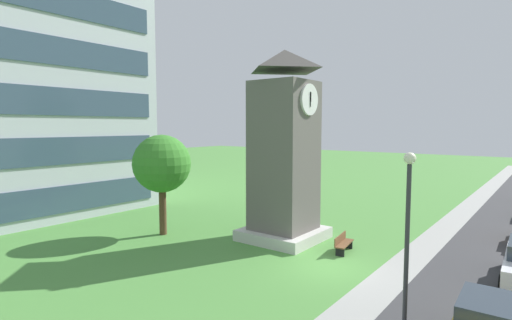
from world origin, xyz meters
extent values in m
plane|color=#4C893D|center=(0.00, 0.00, 0.00)|extent=(160.00, 160.00, 0.00)
cube|color=#9E9E99|center=(0.00, -2.73, 0.00)|extent=(120.00, 1.60, 0.01)
cube|color=#384C60|center=(-5.86, 17.62, 1.60)|extent=(19.31, 0.10, 1.80)
cube|color=#384C60|center=(-5.86, 17.62, 4.80)|extent=(19.31, 0.10, 1.80)
cube|color=#384C60|center=(-5.86, 17.62, 8.00)|extent=(19.31, 0.10, 1.80)
cube|color=#384C60|center=(-5.86, 17.62, 11.20)|extent=(19.31, 0.10, 1.80)
cube|color=#605B56|center=(2.55, 4.07, 4.44)|extent=(3.04, 3.04, 8.88)
cube|color=beige|center=(2.55, 4.07, 0.30)|extent=(4.11, 4.11, 0.60)
pyramid|color=#4D4945|center=(2.55, 4.07, 10.02)|extent=(3.35, 3.35, 1.14)
cylinder|color=white|center=(2.55, 2.49, 7.81)|extent=(1.67, 0.12, 1.67)
cylinder|color=white|center=(4.13, 4.07, 7.81)|extent=(0.12, 1.67, 1.67)
cube|color=black|center=(2.55, 2.42, 7.96)|extent=(0.09, 0.06, 0.50)
cube|color=black|center=(2.55, 2.41, 7.81)|extent=(0.06, 0.06, 0.75)
cube|color=brown|center=(2.43, 0.29, 0.45)|extent=(1.85, 0.73, 0.06)
cube|color=brown|center=(2.40, 0.51, 0.68)|extent=(1.79, 0.30, 0.40)
cube|color=black|center=(1.72, 0.19, 0.23)|extent=(0.14, 0.44, 0.45)
cube|color=black|center=(3.15, 0.39, 0.23)|extent=(0.14, 0.44, 0.45)
cylinder|color=#333338|center=(-3.78, -4.57, 2.63)|extent=(0.14, 0.14, 5.27)
sphere|color=#F2EFCC|center=(-3.78, -4.57, 5.45)|extent=(0.36, 0.36, 0.36)
cylinder|color=#513823|center=(-0.97, 10.31, 1.52)|extent=(0.43, 0.43, 3.04)
sphere|color=#38822A|center=(-0.97, 10.31, 4.23)|extent=(3.39, 3.39, 3.39)
cube|color=#2D3842|center=(-3.75, -6.84, 1.39)|extent=(2.10, 1.59, 0.60)
cylinder|color=black|center=(1.65, -6.63, 0.33)|extent=(0.67, 0.24, 0.66)
cylinder|color=black|center=(4.61, -6.53, 0.33)|extent=(0.67, 0.24, 0.66)
camera|label=1|loc=(-15.91, -8.04, 6.41)|focal=27.70mm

